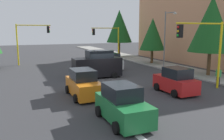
% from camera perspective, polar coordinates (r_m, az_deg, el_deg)
% --- Properties ---
extents(ground_plane, '(120.00, 120.00, 0.00)m').
position_cam_1_polar(ground_plane, '(22.07, -1.12, -2.75)').
color(ground_plane, '#353538').
extents(sidewalk_kerb, '(80.00, 4.00, 0.15)m').
position_cam_1_polar(sidewalk_kerb, '(31.46, 13.40, 0.90)').
color(sidewalk_kerb, gray).
rests_on(sidewalk_kerb, ground).
extents(lane_arrow_near, '(2.40, 1.10, 1.10)m').
position_cam_1_polar(lane_arrow_near, '(10.95, 7.08, -16.19)').
color(lane_arrow_near, silver).
rests_on(lane_arrow_near, ground).
extents(apartment_block, '(23.45, 9.30, 12.85)m').
position_cam_1_polar(apartment_block, '(38.13, 21.58, 11.60)').
color(apartment_block, tan).
rests_on(apartment_block, ground).
extents(traffic_signal_near_left, '(0.36, 4.59, 5.43)m').
position_cam_1_polar(traffic_signal_near_left, '(19.58, 21.46, 6.38)').
color(traffic_signal_near_left, yellow).
rests_on(traffic_signal_near_left, ground).
extents(traffic_signal_far_right, '(0.36, 4.59, 5.58)m').
position_cam_1_polar(traffic_signal_far_right, '(34.09, -19.22, 7.84)').
color(traffic_signal_far_right, yellow).
rests_on(traffic_signal_far_right, ground).
extents(traffic_signal_far_left, '(0.36, 4.59, 5.22)m').
position_cam_1_polar(traffic_signal_far_left, '(36.65, -1.12, 8.11)').
color(traffic_signal_far_left, yellow).
rests_on(traffic_signal_far_left, ground).
extents(street_lamp_curbside, '(2.15, 0.28, 7.00)m').
position_cam_1_polar(street_lamp_curbside, '(29.22, 13.28, 8.67)').
color(street_lamp_curbside, slate).
rests_on(street_lamp_curbside, ground).
extents(tree_roadside_mid, '(3.54, 3.54, 6.43)m').
position_cam_1_polar(tree_roadside_mid, '(33.29, 9.90, 8.64)').
color(tree_roadside_mid, brown).
rests_on(tree_roadside_mid, ground).
extents(tree_roadside_far, '(4.51, 4.51, 8.26)m').
position_cam_1_polar(tree_roadside_far, '(41.84, 1.81, 10.66)').
color(tree_roadside_far, brown).
rests_on(tree_roadside_far, ground).
extents(tree_roadside_near, '(4.45, 4.45, 8.15)m').
position_cam_1_polar(tree_roadside_near, '(25.82, 23.22, 10.26)').
color(tree_roadside_near, brown).
rests_on(tree_roadside_near, ground).
extents(delivery_van_black, '(2.22, 4.80, 2.77)m').
position_cam_1_polar(delivery_van_black, '(23.58, -3.60, 1.22)').
color(delivery_van_black, black).
rests_on(delivery_van_black, ground).
extents(car_white, '(4.01, 2.10, 1.98)m').
position_cam_1_polar(car_white, '(28.94, -0.32, 2.06)').
color(car_white, white).
rests_on(car_white, ground).
extents(car_green, '(3.93, 2.06, 1.98)m').
position_cam_1_polar(car_green, '(12.36, 2.59, -8.59)').
color(car_green, '#1E7238').
rests_on(car_green, ground).
extents(car_orange, '(4.14, 2.07, 1.98)m').
position_cam_1_polar(car_orange, '(17.05, -7.02, -3.48)').
color(car_orange, orange).
rests_on(car_orange, ground).
extents(car_red, '(3.61, 2.06, 1.98)m').
position_cam_1_polar(car_red, '(18.50, 15.35, -2.71)').
color(car_red, red).
rests_on(car_red, ground).
extents(pedestrian_crossing, '(0.40, 0.24, 1.70)m').
position_cam_1_polar(pedestrian_crossing, '(21.86, 24.61, -1.34)').
color(pedestrian_crossing, '#262638').
rests_on(pedestrian_crossing, ground).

